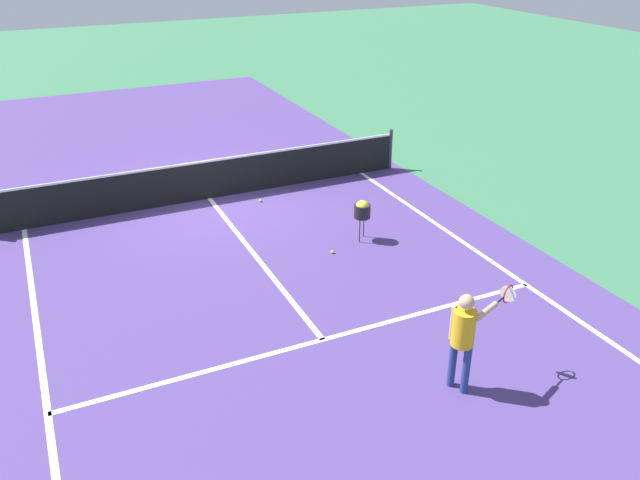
{
  "coord_description": "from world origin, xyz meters",
  "views": [
    {
      "loc": [
        -3.63,
        -14.13,
        6.02
      ],
      "look_at": [
        0.62,
        -4.97,
        1.0
      ],
      "focal_mm": 36.48,
      "sensor_mm": 36.0,
      "label": 1
    }
  ],
  "objects": [
    {
      "name": "net",
      "position": [
        0.0,
        0.0,
        0.49
      ],
      "size": [
        10.03,
        0.09,
        1.07
      ],
      "color": "#33383D",
      "rests_on": "ground_plane"
    },
    {
      "name": "line_sideline_left",
      "position": [
        -4.11,
        -5.95,
        0.0
      ],
      "size": [
        0.1,
        11.89,
        0.01
      ],
      "primitive_type": "cube",
      "color": "white",
      "rests_on": "ground_plane"
    },
    {
      "name": "line_center_service",
      "position": [
        0.0,
        -3.2,
        0.0
      ],
      "size": [
        0.1,
        6.4,
        0.01
      ],
      "primitive_type": "cube",
      "color": "white",
      "rests_on": "ground_plane"
    },
    {
      "name": "court_surface_inbounds",
      "position": [
        0.0,
        0.0,
        0.0
      ],
      "size": [
        10.62,
        24.4,
        0.0
      ],
      "primitive_type": "cube",
      "color": "#4C387A",
      "rests_on": "ground_plane"
    },
    {
      "name": "line_service_near",
      "position": [
        0.0,
        -6.4,
        0.0
      ],
      "size": [
        8.22,
        0.1,
        0.01
      ],
      "primitive_type": "cube",
      "color": "white",
      "rests_on": "ground_plane"
    },
    {
      "name": "tennis_ball_near_net",
      "position": [
        1.04,
        -0.71,
        0.03
      ],
      "size": [
        0.07,
        0.07,
        0.07
      ],
      "primitive_type": "sphere",
      "color": "#CCE033",
      "rests_on": "ground_plane"
    },
    {
      "name": "ground_plane",
      "position": [
        0.0,
        0.0,
        0.0
      ],
      "size": [
        60.0,
        60.0,
        0.0
      ],
      "primitive_type": "plane",
      "color": "#38724C"
    },
    {
      "name": "line_sideline_right",
      "position": [
        4.11,
        -5.95,
        0.0
      ],
      "size": [
        0.1,
        11.89,
        0.01
      ],
      "primitive_type": "cube",
      "color": "white",
      "rests_on": "ground_plane"
    },
    {
      "name": "player_near",
      "position": [
        1.26,
        -8.27,
        0.96
      ],
      "size": [
        1.16,
        0.49,
        1.55
      ],
      "color": "navy",
      "rests_on": "ground_plane"
    },
    {
      "name": "tennis_ball_mid_court",
      "position": [
        1.44,
        -3.79,
        0.03
      ],
      "size": [
        0.07,
        0.07,
        0.07
      ],
      "primitive_type": "sphere",
      "color": "#CCE033",
      "rests_on": "ground_plane"
    },
    {
      "name": "ball_hopper",
      "position": [
        2.26,
        -3.47,
        0.68
      ],
      "size": [
        0.34,
        0.34,
        0.87
      ],
      "color": "black",
      "rests_on": "ground_plane"
    }
  ]
}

